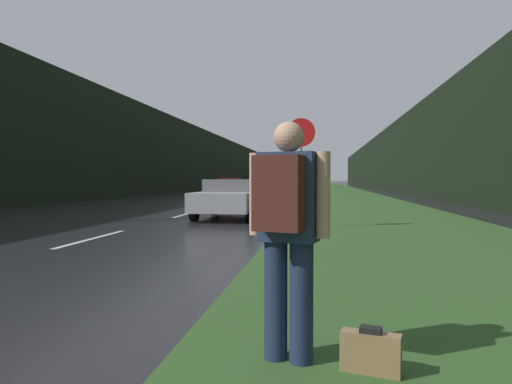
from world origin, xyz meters
The scene contains 13 objects.
grass_verge centered at (6.84, 40.00, 0.01)m, with size 6.00×240.00×0.02m, color #2D5123.
lane_stripe_b centered at (0.00, 8.77, 0.00)m, with size 0.12×3.00×0.01m, color silver.
lane_stripe_c centered at (0.00, 15.77, 0.00)m, with size 0.12×3.00×0.01m, color silver.
lane_stripe_d centered at (0.00, 22.77, 0.00)m, with size 0.12×3.00×0.01m, color silver.
lane_stripe_e centered at (0.00, 29.77, 0.00)m, with size 0.12×3.00×0.01m, color silver.
treeline_far_side centered at (-9.84, 50.00, 3.62)m, with size 2.00×140.00×7.24m, color black.
treeline_near_side centered at (12.84, 50.00, 3.39)m, with size 2.00×140.00×6.78m, color black.
stop_sign centered at (4.42, 11.39, 1.82)m, with size 0.75×0.07×2.89m.
hitchhiker_with_backpack centered at (4.71, 2.61, 0.98)m, with size 0.58×0.48×1.71m.
suitcase centered at (5.28, 2.52, 0.15)m, with size 0.41×0.22×0.33m.
car_passing_near centered at (1.92, 14.57, 0.67)m, with size 1.93×4.44×1.29m.
car_passing_far centered at (1.92, 26.34, 0.74)m, with size 1.98×4.24×1.46m.
car_oncoming centered at (-1.92, 33.73, 0.72)m, with size 1.86×4.47×1.41m.
Camera 1 is at (4.95, -0.55, 1.31)m, focal length 32.00 mm.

